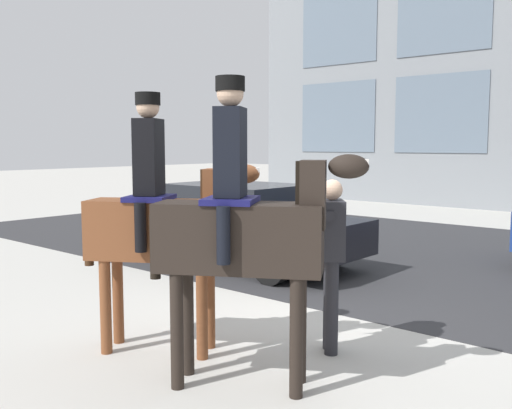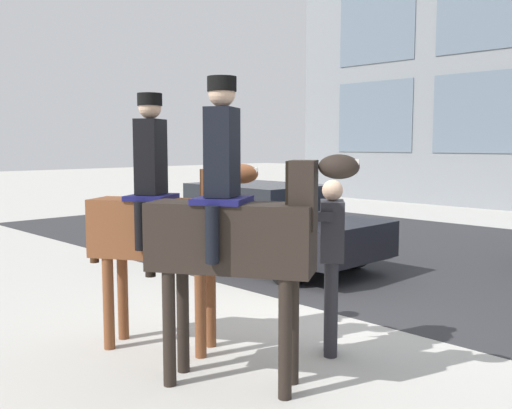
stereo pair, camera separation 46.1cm
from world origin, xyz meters
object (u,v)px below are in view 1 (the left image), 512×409
at_px(mounted_horse_companion, 243,228).
at_px(mounted_horse_lead, 160,221).
at_px(pedestrian_bystander, 330,251).
at_px(street_car_near_lane, 240,222).

bearing_deg(mounted_horse_companion, mounted_horse_lead, 145.18).
xyz_separation_m(mounted_horse_companion, pedestrian_bystander, (0.11, 1.14, -0.34)).
distance_m(mounted_horse_companion, street_car_near_lane, 5.03).
height_order(mounted_horse_lead, pedestrian_bystander, mounted_horse_lead).
xyz_separation_m(mounted_horse_companion, street_car_near_lane, (-3.37, 3.68, -0.64)).
bearing_deg(pedestrian_bystander, mounted_horse_lead, -0.17).
height_order(mounted_horse_lead, mounted_horse_companion, mounted_horse_companion).
bearing_deg(street_car_near_lane, pedestrian_bystander, -36.12).
bearing_deg(mounted_horse_lead, street_car_near_lane, 89.73).
distance_m(pedestrian_bystander, street_car_near_lane, 4.32).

